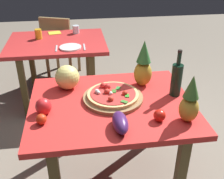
{
  "coord_description": "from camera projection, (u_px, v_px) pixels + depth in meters",
  "views": [
    {
      "loc": [
        -0.22,
        -1.56,
        1.72
      ],
      "look_at": [
        0.02,
        0.09,
        0.78
      ],
      "focal_mm": 43.77,
      "sensor_mm": 36.0,
      "label": 1
    }
  ],
  "objects": [
    {
      "name": "knife_utensil",
      "position": [
        84.0,
        47.0,
        2.78
      ],
      "size": [
        0.02,
        0.18,
        0.01
      ],
      "primitive_type": "cube",
      "rotation": [
        0.0,
        0.0,
        0.0
      ],
      "color": "silver",
      "rests_on": "background_table"
    },
    {
      "name": "wine_bottle",
      "position": [
        176.0,
        79.0,
        1.89
      ],
      "size": [
        0.08,
        0.08,
        0.34
      ],
      "color": "black",
      "rests_on": "display_table"
    },
    {
      "name": "dinner_plate",
      "position": [
        70.0,
        47.0,
        2.76
      ],
      "size": [
        0.22,
        0.22,
        0.02
      ],
      "primitive_type": "cylinder",
      "color": "white",
      "rests_on": "background_table"
    },
    {
      "name": "eggplant",
      "position": [
        120.0,
        122.0,
        1.58
      ],
      "size": [
        0.09,
        0.2,
        0.09
      ],
      "primitive_type": "ellipsoid",
      "rotation": [
        0.0,
        0.0,
        1.59
      ],
      "color": "#431E58",
      "rests_on": "display_table"
    },
    {
      "name": "drinking_glass_water",
      "position": [
        76.0,
        29.0,
        3.17
      ],
      "size": [
        0.08,
        0.08,
        0.09
      ],
      "primitive_type": "cylinder",
      "color": "silver",
      "rests_on": "background_table"
    },
    {
      "name": "bell_pepper",
      "position": [
        43.0,
        106.0,
        1.72
      ],
      "size": [
        0.1,
        0.1,
        0.11
      ],
      "primitive_type": "ellipsoid",
      "color": "red",
      "rests_on": "display_table"
    },
    {
      "name": "dining_chair",
      "position": [
        60.0,
        44.0,
        3.62
      ],
      "size": [
        0.52,
        0.52,
        0.85
      ],
      "rotation": [
        0.0,
        0.0,
        2.77
      ],
      "color": "olive",
      "rests_on": "ground_plane"
    },
    {
      "name": "pizza_board",
      "position": [
        113.0,
        98.0,
        1.88
      ],
      "size": [
        0.41,
        0.41,
        0.02
      ],
      "primitive_type": "cylinder",
      "color": "olive",
      "rests_on": "display_table"
    },
    {
      "name": "background_table",
      "position": [
        57.0,
        50.0,
        3.0
      ],
      "size": [
        1.05,
        0.8,
        0.73
      ],
      "color": "#514121",
      "rests_on": "ground_plane"
    },
    {
      "name": "fork_utensil",
      "position": [
        56.0,
        48.0,
        2.75
      ],
      "size": [
        0.02,
        0.18,
        0.01
      ],
      "primitive_type": "cube",
      "rotation": [
        0.0,
        0.0,
        -0.0
      ],
      "color": "silver",
      "rests_on": "background_table"
    },
    {
      "name": "napkin_folded",
      "position": [
        55.0,
        33.0,
        3.19
      ],
      "size": [
        0.16,
        0.15,
        0.01
      ],
      "primitive_type": "cube",
      "rotation": [
        0.0,
        0.0,
        0.2
      ],
      "color": "yellow",
      "rests_on": "background_table"
    },
    {
      "name": "tomato_beside_pepper",
      "position": [
        41.0,
        119.0,
        1.63
      ],
      "size": [
        0.07,
        0.07,
        0.07
      ],
      "primitive_type": "sphere",
      "color": "red",
      "rests_on": "display_table"
    },
    {
      "name": "display_table",
      "position": [
        111.0,
        114.0,
        1.9
      ],
      "size": [
        1.1,
        0.87,
        0.73
      ],
      "color": "#514121",
      "rests_on": "ground_plane"
    },
    {
      "name": "pineapple_left",
      "position": [
        190.0,
        101.0,
        1.61
      ],
      "size": [
        0.12,
        0.12,
        0.31
      ],
      "color": "#BC8E30",
      "rests_on": "display_table"
    },
    {
      "name": "drinking_glass_juice",
      "position": [
        38.0,
        34.0,
        2.99
      ],
      "size": [
        0.07,
        0.07,
        0.11
      ],
      "primitive_type": "cylinder",
      "color": "gold",
      "rests_on": "background_table"
    },
    {
      "name": "melon",
      "position": [
        67.0,
        77.0,
        1.99
      ],
      "size": [
        0.18,
        0.18,
        0.18
      ],
      "primitive_type": "sphere",
      "color": "#E2D673",
      "rests_on": "display_table"
    },
    {
      "name": "pizza",
      "position": [
        113.0,
        94.0,
        1.87
      ],
      "size": [
        0.35,
        0.35,
        0.06
      ],
      "color": "#DFAE6B",
      "rests_on": "pizza_board"
    },
    {
      "name": "ground_plane",
      "position": [
        111.0,
        179.0,
        2.21
      ],
      "size": [
        10.0,
        10.0,
        0.0
      ],
      "primitive_type": "plane",
      "color": "gray"
    },
    {
      "name": "pineapple_right",
      "position": [
        143.0,
        66.0,
        2.0
      ],
      "size": [
        0.13,
        0.13,
        0.35
      ],
      "color": "gold",
      "rests_on": "display_table"
    },
    {
      "name": "tomato_near_board",
      "position": [
        160.0,
        115.0,
        1.65
      ],
      "size": [
        0.07,
        0.07,
        0.07
      ],
      "primitive_type": "sphere",
      "color": "red",
      "rests_on": "display_table"
    }
  ]
}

